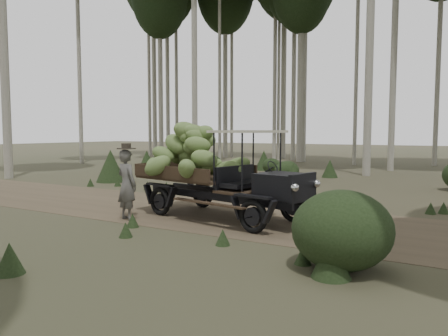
# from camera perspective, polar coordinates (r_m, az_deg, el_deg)

# --- Properties ---
(ground) EXTENTS (120.00, 120.00, 0.00)m
(ground) POSITION_cam_1_polar(r_m,az_deg,el_deg) (11.51, -5.80, -5.49)
(ground) COLOR #473D2B
(ground) RESTS_ON ground
(dirt_track) EXTENTS (70.00, 4.00, 0.01)m
(dirt_track) POSITION_cam_1_polar(r_m,az_deg,el_deg) (11.51, -5.80, -5.47)
(dirt_track) COLOR brown
(dirt_track) RESTS_ON ground
(banana_truck) EXTENTS (4.84, 2.50, 2.39)m
(banana_truck) POSITION_cam_1_polar(r_m,az_deg,el_deg) (10.58, -2.53, 1.10)
(banana_truck) COLOR black
(banana_truck) RESTS_ON ground
(farmer) EXTENTS (0.67, 0.53, 1.78)m
(farmer) POSITION_cam_1_polar(r_m,az_deg,el_deg) (10.34, -12.57, -2.03)
(farmer) COLOR #56534E
(farmer) RESTS_ON ground
(undergrowth) EXTENTS (19.54, 22.44, 1.36)m
(undergrowth) POSITION_cam_1_polar(r_m,az_deg,el_deg) (12.70, -4.16, -2.08)
(undergrowth) COLOR #233319
(undergrowth) RESTS_ON ground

